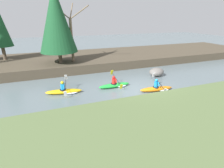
# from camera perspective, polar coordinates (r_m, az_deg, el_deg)

# --- Properties ---
(ground_plane) EXTENTS (90.00, 90.00, 0.00)m
(ground_plane) POSITION_cam_1_polar(r_m,az_deg,el_deg) (14.11, 9.56, -2.09)
(ground_plane) COLOR slate
(riverbank_near) EXTENTS (44.00, 7.59, 0.74)m
(riverbank_near) POSITION_cam_1_polar(r_m,az_deg,el_deg) (9.91, 27.25, -12.57)
(riverbank_near) COLOR #5B7042
(riverbank_near) RESTS_ON ground
(riverbank_far) EXTENTS (44.00, 9.11, 0.95)m
(riverbank_far) POSITION_cam_1_polar(r_m,az_deg,el_deg) (22.96, -3.17, 8.42)
(riverbank_far) COLOR #4C4233
(riverbank_far) RESTS_ON ground
(conifer_tree_mid_left) EXTENTS (3.76, 3.76, 7.43)m
(conifer_tree_mid_left) POSITION_cam_1_polar(r_m,az_deg,el_deg) (18.94, -17.76, 19.38)
(conifer_tree_mid_left) COLOR brown
(conifer_tree_mid_left) RESTS_ON riverbank_far
(bare_tree_mid_downstream) EXTENTS (3.30, 3.26, 5.97)m
(bare_tree_mid_downstream) POSITION_cam_1_polar(r_m,az_deg,el_deg) (19.40, -13.08, 15.45)
(bare_tree_mid_downstream) COLOR #7A664C
(bare_tree_mid_downstream) RESTS_ON riverbank_far
(kayaker_lead) EXTENTS (2.79, 2.07, 1.20)m
(kayaker_lead) POSITION_cam_1_polar(r_m,az_deg,el_deg) (14.26, 14.65, -1.39)
(kayaker_lead) COLOR orange
(kayaker_lead) RESTS_ON ground
(kayaker_middle) EXTENTS (2.78, 2.07, 1.20)m
(kayaker_middle) POSITION_cam_1_polar(r_m,az_deg,el_deg) (14.51, 1.16, -0.27)
(kayaker_middle) COLOR green
(kayaker_middle) RESTS_ON ground
(kayaker_trailing) EXTENTS (2.79, 2.06, 1.20)m
(kayaker_trailing) POSITION_cam_1_polar(r_m,az_deg,el_deg) (13.78, -15.00, -2.22)
(kayaker_trailing) COLOR yellow
(kayaker_trailing) RESTS_ON ground
(boulder_midstream) EXTENTS (1.48, 1.16, 0.84)m
(boulder_midstream) POSITION_cam_1_polar(r_m,az_deg,el_deg) (17.72, 14.33, 3.80)
(boulder_midstream) COLOR slate
(boulder_midstream) RESTS_ON ground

